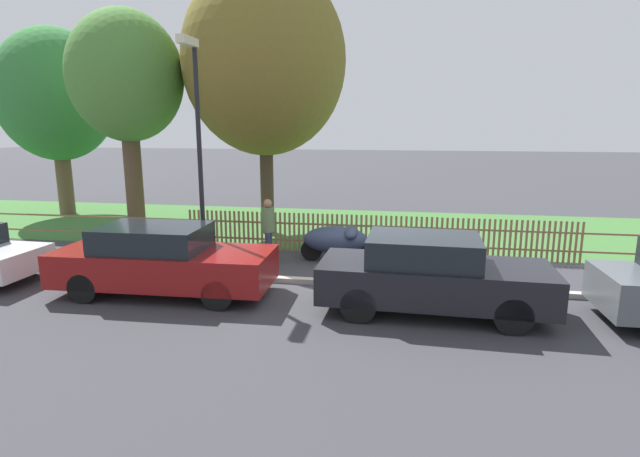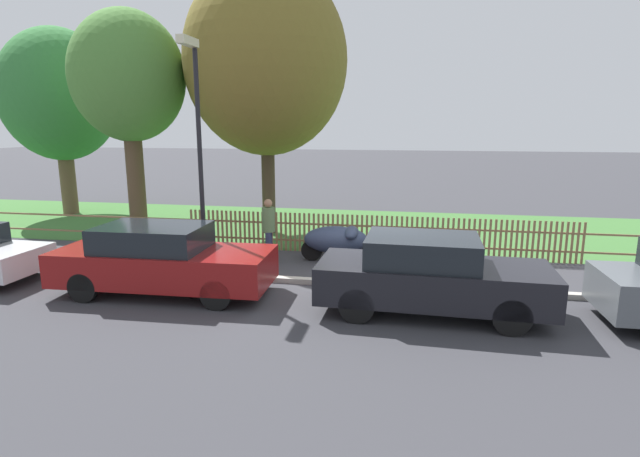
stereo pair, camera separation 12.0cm
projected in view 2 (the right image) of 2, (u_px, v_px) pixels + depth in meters
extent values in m
plane|color=#38383D|center=(364.00, 288.00, 11.10)|extent=(120.00, 120.00, 0.00)
cube|color=#B2ADA3|center=(364.00, 284.00, 11.18)|extent=(37.24, 0.20, 0.12)
cube|color=#3D7033|center=(382.00, 229.00, 17.38)|extent=(37.24, 7.13, 0.01)
cube|color=olive|center=(374.00, 244.00, 13.90)|extent=(37.24, 0.03, 0.05)
cube|color=olive|center=(374.00, 226.00, 13.80)|extent=(37.24, 0.03, 0.05)
cube|color=olive|center=(192.00, 228.00, 14.78)|extent=(0.06, 0.03, 1.11)
cube|color=olive|center=(196.00, 228.00, 14.76)|extent=(0.06, 0.03, 1.11)
cube|color=olive|center=(201.00, 228.00, 14.73)|extent=(0.06, 0.03, 1.11)
cube|color=olive|center=(205.00, 229.00, 14.71)|extent=(0.06, 0.03, 1.11)
cube|color=olive|center=(209.00, 229.00, 14.69)|extent=(0.06, 0.03, 1.11)
cube|color=olive|center=(214.00, 229.00, 14.66)|extent=(0.06, 0.03, 1.11)
cube|color=olive|center=(218.00, 229.00, 14.64)|extent=(0.06, 0.03, 1.11)
cube|color=olive|center=(222.00, 229.00, 14.61)|extent=(0.06, 0.03, 1.11)
cube|color=olive|center=(227.00, 229.00, 14.59)|extent=(0.06, 0.03, 1.11)
cube|color=olive|center=(231.00, 230.00, 14.57)|extent=(0.06, 0.03, 1.11)
cube|color=olive|center=(236.00, 230.00, 14.54)|extent=(0.06, 0.03, 1.11)
cube|color=olive|center=(240.00, 230.00, 14.52)|extent=(0.06, 0.03, 1.11)
cube|color=olive|center=(245.00, 230.00, 14.49)|extent=(0.06, 0.03, 1.11)
cube|color=olive|center=(249.00, 230.00, 14.47)|extent=(0.06, 0.03, 1.11)
cube|color=olive|center=(254.00, 230.00, 14.44)|extent=(0.06, 0.03, 1.11)
cube|color=olive|center=(258.00, 231.00, 14.42)|extent=(0.06, 0.03, 1.11)
cube|color=olive|center=(263.00, 231.00, 14.40)|extent=(0.06, 0.03, 1.11)
cube|color=olive|center=(267.00, 231.00, 14.37)|extent=(0.06, 0.03, 1.11)
cube|color=olive|center=(272.00, 231.00, 14.35)|extent=(0.06, 0.03, 1.11)
cube|color=olive|center=(277.00, 231.00, 14.32)|extent=(0.06, 0.03, 1.11)
cube|color=olive|center=(281.00, 232.00, 14.30)|extent=(0.06, 0.03, 1.11)
cube|color=olive|center=(286.00, 232.00, 14.28)|extent=(0.06, 0.03, 1.11)
cube|color=olive|center=(290.00, 232.00, 14.25)|extent=(0.06, 0.03, 1.11)
cube|color=olive|center=(295.00, 232.00, 14.23)|extent=(0.06, 0.03, 1.11)
cube|color=olive|center=(300.00, 232.00, 14.20)|extent=(0.06, 0.03, 1.11)
cube|color=olive|center=(304.00, 232.00, 14.18)|extent=(0.06, 0.03, 1.11)
cube|color=olive|center=(309.00, 233.00, 14.16)|extent=(0.06, 0.03, 1.11)
cube|color=olive|center=(314.00, 233.00, 14.13)|extent=(0.06, 0.03, 1.11)
cube|color=olive|center=(319.00, 233.00, 14.11)|extent=(0.06, 0.03, 1.11)
cube|color=olive|center=(323.00, 233.00, 14.08)|extent=(0.06, 0.03, 1.11)
cube|color=olive|center=(328.00, 233.00, 14.06)|extent=(0.06, 0.03, 1.11)
cube|color=olive|center=(333.00, 234.00, 14.03)|extent=(0.06, 0.03, 1.11)
cube|color=olive|center=(338.00, 234.00, 14.01)|extent=(0.06, 0.03, 1.11)
cube|color=olive|center=(342.00, 234.00, 13.99)|extent=(0.06, 0.03, 1.11)
cube|color=olive|center=(347.00, 234.00, 13.96)|extent=(0.06, 0.03, 1.11)
cube|color=olive|center=(352.00, 234.00, 13.94)|extent=(0.06, 0.03, 1.11)
cube|color=olive|center=(357.00, 235.00, 13.91)|extent=(0.06, 0.03, 1.11)
cube|color=olive|center=(362.00, 235.00, 13.89)|extent=(0.06, 0.03, 1.11)
cube|color=olive|center=(367.00, 235.00, 13.87)|extent=(0.06, 0.03, 1.11)
cube|color=olive|center=(372.00, 235.00, 13.84)|extent=(0.06, 0.03, 1.11)
cube|color=olive|center=(377.00, 235.00, 13.82)|extent=(0.06, 0.03, 1.11)
cube|color=olive|center=(382.00, 235.00, 13.79)|extent=(0.06, 0.03, 1.11)
cube|color=olive|center=(387.00, 236.00, 13.77)|extent=(0.06, 0.03, 1.11)
cube|color=olive|center=(392.00, 236.00, 13.75)|extent=(0.06, 0.03, 1.11)
cube|color=olive|center=(397.00, 236.00, 13.72)|extent=(0.06, 0.03, 1.11)
cube|color=olive|center=(402.00, 236.00, 13.70)|extent=(0.06, 0.03, 1.11)
cube|color=olive|center=(407.00, 236.00, 13.67)|extent=(0.06, 0.03, 1.11)
cube|color=olive|center=(412.00, 237.00, 13.65)|extent=(0.06, 0.03, 1.11)
cube|color=olive|center=(417.00, 237.00, 13.62)|extent=(0.06, 0.03, 1.11)
cube|color=olive|center=(422.00, 237.00, 13.60)|extent=(0.06, 0.03, 1.11)
cube|color=olive|center=(427.00, 237.00, 13.58)|extent=(0.06, 0.03, 1.11)
cube|color=olive|center=(432.00, 237.00, 13.55)|extent=(0.06, 0.03, 1.11)
cube|color=olive|center=(437.00, 238.00, 13.53)|extent=(0.06, 0.03, 1.11)
cube|color=olive|center=(442.00, 238.00, 13.50)|extent=(0.06, 0.03, 1.11)
cube|color=olive|center=(447.00, 238.00, 13.48)|extent=(0.06, 0.03, 1.11)
cube|color=olive|center=(453.00, 238.00, 13.46)|extent=(0.06, 0.03, 1.11)
cube|color=olive|center=(458.00, 238.00, 13.43)|extent=(0.06, 0.03, 1.11)
cube|color=olive|center=(463.00, 239.00, 13.41)|extent=(0.06, 0.03, 1.11)
cube|color=olive|center=(468.00, 239.00, 13.38)|extent=(0.06, 0.03, 1.11)
cube|color=olive|center=(474.00, 239.00, 13.36)|extent=(0.06, 0.03, 1.11)
cube|color=olive|center=(479.00, 239.00, 13.33)|extent=(0.06, 0.03, 1.11)
cube|color=olive|center=(484.00, 240.00, 13.31)|extent=(0.06, 0.03, 1.11)
cube|color=olive|center=(490.00, 240.00, 13.29)|extent=(0.06, 0.03, 1.11)
cube|color=olive|center=(495.00, 240.00, 13.26)|extent=(0.06, 0.03, 1.11)
cube|color=olive|center=(500.00, 240.00, 13.24)|extent=(0.06, 0.03, 1.11)
cube|color=olive|center=(506.00, 240.00, 13.21)|extent=(0.06, 0.03, 1.11)
cube|color=olive|center=(511.00, 241.00, 13.19)|extent=(0.06, 0.03, 1.11)
cube|color=olive|center=(517.00, 241.00, 13.17)|extent=(0.06, 0.03, 1.11)
cube|color=olive|center=(522.00, 241.00, 13.14)|extent=(0.06, 0.03, 1.11)
cube|color=olive|center=(527.00, 241.00, 13.12)|extent=(0.06, 0.03, 1.11)
cube|color=olive|center=(533.00, 241.00, 13.09)|extent=(0.06, 0.03, 1.11)
cube|color=olive|center=(538.00, 242.00, 13.07)|extent=(0.06, 0.03, 1.11)
cube|color=olive|center=(544.00, 242.00, 13.05)|extent=(0.06, 0.03, 1.11)
cube|color=olive|center=(550.00, 242.00, 13.02)|extent=(0.06, 0.03, 1.11)
cube|color=olive|center=(555.00, 242.00, 13.00)|extent=(0.06, 0.03, 1.11)
cube|color=olive|center=(561.00, 243.00, 12.97)|extent=(0.06, 0.03, 1.11)
cube|color=olive|center=(566.00, 243.00, 12.95)|extent=(0.06, 0.03, 1.11)
cube|color=olive|center=(572.00, 243.00, 12.92)|extent=(0.06, 0.03, 1.11)
cube|color=olive|center=(578.00, 243.00, 12.90)|extent=(0.06, 0.03, 1.11)
cube|color=olive|center=(583.00, 243.00, 12.88)|extent=(0.06, 0.03, 1.11)
cylinder|color=black|center=(31.00, 262.00, 12.12)|extent=(0.59, 0.15, 0.59)
cube|color=maroon|center=(165.00, 266.00, 10.64)|extent=(4.63, 1.83, 0.71)
cube|color=black|center=(153.00, 237.00, 10.55)|extent=(2.24, 1.59, 0.52)
cylinder|color=black|center=(240.00, 272.00, 11.25)|extent=(0.62, 0.16, 0.62)
cylinder|color=black|center=(216.00, 295.00, 9.74)|extent=(0.62, 0.16, 0.62)
cylinder|color=black|center=(124.00, 267.00, 11.67)|extent=(0.62, 0.16, 0.62)
cylinder|color=black|center=(83.00, 288.00, 10.16)|extent=(0.62, 0.16, 0.62)
cube|color=black|center=(432.00, 282.00, 9.50)|extent=(4.38, 1.81, 0.70)
cube|color=black|center=(422.00, 250.00, 9.42)|extent=(2.12, 1.58, 0.52)
cylinder|color=black|center=(500.00, 289.00, 10.03)|extent=(0.67, 0.16, 0.67)
cylinder|color=black|center=(512.00, 317.00, 8.54)|extent=(0.67, 0.16, 0.67)
cylinder|color=black|center=(367.00, 280.00, 10.58)|extent=(0.67, 0.16, 0.67)
cylinder|color=black|center=(357.00, 306.00, 9.09)|extent=(0.67, 0.16, 0.67)
cylinder|color=black|center=(625.00, 296.00, 9.70)|extent=(0.60, 0.15, 0.60)
cylinder|color=black|center=(360.00, 252.00, 13.13)|extent=(0.57, 0.13, 0.57)
cylinder|color=black|center=(312.00, 250.00, 13.29)|extent=(0.57, 0.13, 0.57)
ellipsoid|color=#2D3851|center=(336.00, 240.00, 13.14)|extent=(1.74, 0.82, 0.72)
ellipsoid|color=#2D3851|center=(351.00, 233.00, 13.05)|extent=(0.44, 0.94, 0.33)
cylinder|color=brown|center=(67.00, 173.00, 20.01)|extent=(0.59, 0.59, 3.30)
ellipsoid|color=#337A38|center=(59.00, 95.00, 19.38)|extent=(4.40, 4.40, 5.06)
cylinder|color=brown|center=(136.00, 175.00, 16.17)|extent=(0.56, 0.56, 3.93)
ellipsoid|color=#4C8438|center=(128.00, 76.00, 15.54)|extent=(3.51, 3.51, 4.03)
cylinder|color=#473828|center=(268.00, 175.00, 16.37)|extent=(0.44, 0.44, 3.90)
ellipsoid|color=olive|center=(266.00, 61.00, 15.64)|extent=(5.12, 5.12, 5.89)
cylinder|color=#2D3351|center=(268.00, 247.00, 13.08)|extent=(0.15, 0.15, 0.81)
cylinder|color=#2D3351|center=(270.00, 245.00, 13.32)|extent=(0.15, 0.15, 0.81)
cylinder|color=#5B7A4C|center=(268.00, 219.00, 13.05)|extent=(0.38, 0.38, 0.64)
sphere|color=#A37556|center=(268.00, 203.00, 12.96)|extent=(0.22, 0.22, 0.22)
cylinder|color=black|center=(200.00, 165.00, 11.75)|extent=(0.11, 0.11, 5.25)
cube|color=beige|center=(188.00, 41.00, 10.86)|extent=(0.20, 0.76, 0.18)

